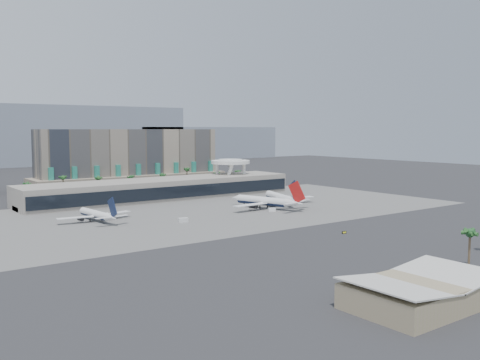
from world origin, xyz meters
TOP-DOWN VIEW (x-y plane):
  - ground at (0.00, 0.00)m, footprint 900.00×900.00m
  - apron_pad at (0.00, 55.00)m, footprint 260.00×130.00m
  - mountain_ridge at (27.88, 470.00)m, footprint 680.00×60.00m
  - hotel at (10.00, 174.41)m, footprint 140.00×30.00m
  - terminal at (0.00, 109.84)m, footprint 170.00×32.50m
  - saucer_structure at (55.00, 116.00)m, footprint 26.00×26.00m
  - palm_row at (7.00, 145.00)m, footprint 157.80×2.80m
  - hangar_left at (-45.00, -102.00)m, footprint 36.65×22.60m
  - airliner_left at (-62.60, 57.07)m, footprint 35.91×37.08m
  - airliner_centre at (24.40, 41.58)m, footprint 43.68×45.25m
  - airliner_right at (41.35, 49.05)m, footprint 41.71×43.18m
  - service_vehicle_a at (-32.32, 30.80)m, footprint 4.65×3.06m
  - service_vehicle_b at (20.68, 31.59)m, footprint 4.11×3.26m
  - taxiway_sign at (6.74, -30.44)m, footprint 2.16×0.62m
  - near_palm_a at (-1.62, -88.92)m, footprint 6.00×6.00m

SIDE VIEW (x-z plane):
  - ground at x=0.00m, z-range 0.00..0.00m
  - apron_pad at x=0.00m, z-range 0.00..0.06m
  - taxiway_sign at x=6.74m, z-range 0.00..0.97m
  - service_vehicle_b at x=20.68m, z-range 0.00..1.85m
  - service_vehicle_a at x=-32.32m, z-range 0.00..2.09m
  - hangar_left at x=-45.00m, z-range -0.58..6.98m
  - airliner_left at x=-62.60m, z-range -3.17..9.63m
  - airliner_right at x=41.35m, z-range -3.81..11.56m
  - airliner_centre at x=24.40m, z-range -3.98..12.08m
  - terminal at x=0.00m, z-range -0.73..13.77m
  - near_palm_a at x=-1.62m, z-range 3.09..14.94m
  - palm_row at x=7.00m, z-range 3.95..17.05m
  - hotel at x=10.00m, z-range -4.19..37.81m
  - saucer_structure at x=55.00m, z-range 7.51..29.40m
  - mountain_ridge at x=27.88m, z-range -5.11..64.89m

